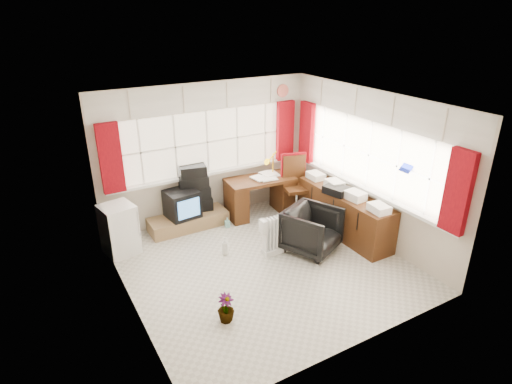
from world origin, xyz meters
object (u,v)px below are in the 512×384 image
at_px(desk_lamp, 273,158).
at_px(crt_tv, 182,204).
at_px(desk, 260,194).
at_px(radiator, 275,238).
at_px(credenza, 344,212).
at_px(task_chair, 295,183).
at_px(office_chair, 312,230).
at_px(tv_bench, 188,221).
at_px(mini_fridge, 119,229).

xyz_separation_m(desk_lamp, crt_tv, (-1.82, 0.07, -0.55)).
xyz_separation_m(desk, radiator, (-0.50, -1.33, -0.15)).
relative_size(desk_lamp, credenza, 0.22).
xyz_separation_m(task_chair, radiator, (-1.09, -1.04, -0.36)).
relative_size(radiator, credenza, 0.32).
height_order(office_chair, radiator, office_chair).
bearing_deg(credenza, crt_tv, 147.33).
xyz_separation_m(radiator, tv_bench, (-0.90, 1.50, -0.13)).
distance_m(task_chair, office_chair, 1.40).
distance_m(radiator, credenza, 1.39).
relative_size(crt_tv, mini_fridge, 0.71).
relative_size(desk, credenza, 0.66).
height_order(radiator, credenza, credenza).
bearing_deg(radiator, office_chair, -22.24).
distance_m(task_chair, mini_fridge, 3.25).
bearing_deg(mini_fridge, radiator, -30.10).
distance_m(desk_lamp, office_chair, 1.81).
xyz_separation_m(desk_lamp, radiator, (-0.83, -1.43, -0.78)).
height_order(desk, task_chair, task_chair).
relative_size(desk, office_chair, 1.64).
bearing_deg(radiator, tv_bench, 120.94).
bearing_deg(office_chair, mini_fridge, 126.48).
relative_size(credenza, crt_tv, 3.41).
bearing_deg(task_chair, tv_bench, 167.20).
xyz_separation_m(task_chair, credenza, (0.30, -1.07, -0.23)).
relative_size(office_chair, radiator, 1.26).
relative_size(desk_lamp, mini_fridge, 0.53).
bearing_deg(tv_bench, crt_tv, 179.69).
bearing_deg(desk, radiator, -110.56).
bearing_deg(office_chair, tv_bench, 105.13).
height_order(credenza, crt_tv, credenza).
distance_m(desk, desk_lamp, 0.72).
height_order(tv_bench, crt_tv, crt_tv).
bearing_deg(tv_bench, task_chair, -12.80).
height_order(office_chair, credenza, credenza).
xyz_separation_m(radiator, mini_fridge, (-2.15, 1.24, 0.15)).
bearing_deg(radiator, desk_lamp, 59.72).
bearing_deg(desk_lamp, tv_bench, 177.84).
height_order(task_chair, radiator, task_chair).
xyz_separation_m(task_chair, mini_fridge, (-3.23, 0.20, -0.21)).
distance_m(radiator, tv_bench, 1.75).
xyz_separation_m(desk, mini_fridge, (-2.65, -0.09, 0.01)).
bearing_deg(mini_fridge, credenza, -19.78).
relative_size(task_chair, tv_bench, 0.84).
height_order(radiator, mini_fridge, mini_fridge).
distance_m(desk, office_chair, 1.56).
distance_m(crt_tv, mini_fridge, 1.19).
relative_size(tv_bench, mini_fridge, 1.69).
distance_m(desk, crt_tv, 1.50).
relative_size(task_chair, office_chair, 1.47).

